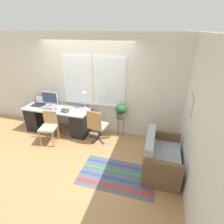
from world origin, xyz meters
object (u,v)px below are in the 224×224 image
object	(u,v)px
couch_loveseat	(160,159)
office_chair_swivel	(97,125)
mouse	(56,109)
desk_lamp	(84,96)
potted_plant	(120,110)
book_stack	(66,110)
plant_stand	(120,120)
desk_chair_wooden	(49,126)
keyboard	(48,108)
laptop	(39,103)
monitor	(50,99)

from	to	relation	value
couch_loveseat	office_chair_swivel	bearing A→B (deg)	68.15
mouse	office_chair_swivel	xyz separation A→B (m)	(1.25, -0.11, -0.26)
mouse	desk_lamp	size ratio (longest dim) A/B	0.13
potted_plant	book_stack	bearing A→B (deg)	-165.29
plant_stand	desk_chair_wooden	bearing A→B (deg)	-155.04
couch_loveseat	keyboard	bearing A→B (deg)	76.61
office_chair_swivel	couch_loveseat	size ratio (longest dim) A/B	0.82
office_chair_swivel	couch_loveseat	distance (m)	1.78
desk_lamp	book_stack	bearing A→B (deg)	-138.77
potted_plant	desk_lamp	bearing A→B (deg)	-179.25
laptop	desk_lamp	bearing A→B (deg)	5.40
laptop	book_stack	world-z (taller)	laptop
office_chair_swivel	plant_stand	world-z (taller)	office_chair_swivel
plant_stand	keyboard	bearing A→B (deg)	-170.68
book_stack	desk_lamp	bearing A→B (deg)	41.23
laptop	desk_chair_wooden	xyz separation A→B (m)	(0.72, -0.65, -0.32)
couch_loveseat	plant_stand	xyz separation A→B (m)	(-1.12, 1.08, 0.19)
desk_chair_wooden	couch_loveseat	distance (m)	2.85
laptop	keyboard	bearing A→B (deg)	-23.65
laptop	office_chair_swivel	distance (m)	1.95
office_chair_swivel	monitor	bearing A→B (deg)	-2.76
potted_plant	office_chair_swivel	bearing A→B (deg)	-141.06
couch_loveseat	plant_stand	bearing A→B (deg)	46.24
monitor	potted_plant	size ratio (longest dim) A/B	1.28
plant_stand	potted_plant	world-z (taller)	potted_plant
monitor	potted_plant	distance (m)	2.05
book_stack	potted_plant	distance (m)	1.47
couch_loveseat	potted_plant	size ratio (longest dim) A/B	3.01
mouse	book_stack	distance (m)	0.36
desk_chair_wooden	couch_loveseat	world-z (taller)	desk_chair_wooden
desk_lamp	office_chair_swivel	xyz separation A→B (m)	(0.49, -0.40, -0.62)
keyboard	desk_chair_wooden	world-z (taller)	desk_chair_wooden
couch_loveseat	potted_plant	world-z (taller)	potted_plant
book_stack	couch_loveseat	distance (m)	2.69
plant_stand	couch_loveseat	bearing A→B (deg)	-43.76
monitor	book_stack	world-z (taller)	monitor
desk_lamp	desk_chair_wooden	distance (m)	1.22
desk_lamp	monitor	bearing A→B (deg)	-173.32
desk_lamp	potted_plant	world-z (taller)	desk_lamp
laptop	potted_plant	world-z (taller)	laptop
laptop	keyboard	xyz separation A→B (m)	(0.42, -0.18, -0.05)
mouse	plant_stand	xyz separation A→B (m)	(1.77, 0.30, -0.25)
mouse	plant_stand	distance (m)	1.81
monitor	plant_stand	bearing A→B (deg)	3.75
monitor	plant_stand	xyz separation A→B (m)	(2.04, 0.13, -0.46)
laptop	monitor	xyz separation A→B (m)	(0.39, 0.01, 0.17)
monitor	desk_chair_wooden	size ratio (longest dim) A/B	0.58
keyboard	desk_chair_wooden	bearing A→B (deg)	-57.10
mouse	plant_stand	world-z (taller)	mouse
book_stack	office_chair_swivel	distance (m)	0.96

